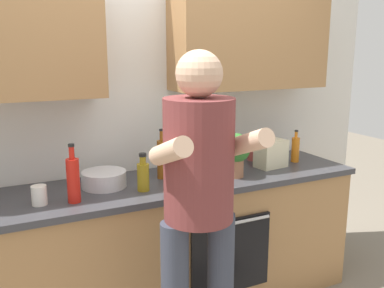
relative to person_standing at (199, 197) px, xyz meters
name	(u,v)px	position (x,y,z in m)	size (l,w,h in m)	color
back_wall_unit	(135,85)	(0.01, 0.95, 0.47)	(4.00, 0.38, 2.50)	silver
counter	(153,248)	(0.01, 0.68, -0.57)	(2.84, 0.67, 0.90)	#A37547
person_standing	(199,197)	(0.00, 0.00, 0.00)	(0.49, 0.45, 1.73)	#383D4C
bottle_hotsauce	(73,179)	(-0.50, 0.55, 0.01)	(0.07, 0.07, 0.33)	red
bottle_oil	(143,175)	(-0.09, 0.56, -0.03)	(0.07, 0.07, 0.23)	olive
bottle_syrup	(162,158)	(0.11, 0.75, 0.01)	(0.06, 0.06, 0.33)	#8C4C14
bottle_water	(227,150)	(0.58, 0.71, 0.02)	(0.07, 0.07, 0.34)	silver
bottle_juice	(295,149)	(1.16, 0.70, -0.03)	(0.06, 0.06, 0.24)	orange
bottle_soy	(204,152)	(0.42, 0.76, 0.01)	(0.08, 0.08, 0.34)	black
cup_ceramic	(253,155)	(0.91, 0.88, -0.08)	(0.09, 0.09, 0.08)	#BF4C47
cup_coffee	(39,195)	(-0.68, 0.59, -0.07)	(0.08, 0.08, 0.11)	white
mixing_bowl	(104,179)	(-0.28, 0.74, -0.08)	(0.27, 0.27, 0.10)	silver
potted_herb	(236,151)	(0.55, 0.56, 0.05)	(0.19, 0.19, 0.29)	#9E6647
grocery_bag_rice	(271,154)	(0.91, 0.66, -0.03)	(0.21, 0.14, 0.20)	beige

